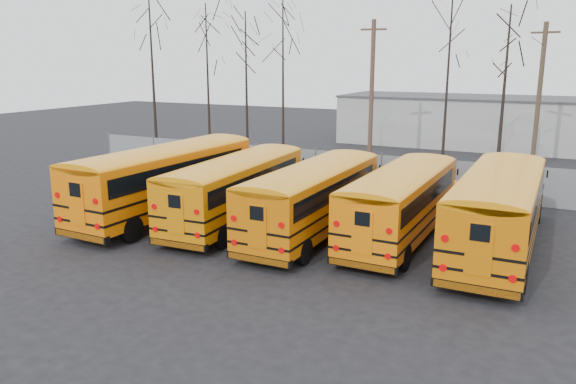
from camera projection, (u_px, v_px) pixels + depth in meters
The scene contains 16 objects.
ground at pixel (284, 255), 21.03m from camera, with size 120.00×120.00×0.00m, color black.
fence at pixel (381, 173), 31.26m from camera, with size 40.00×0.04×2.00m, color gray.
distant_building at pixel (475, 122), 47.60m from camera, with size 22.00×8.00×4.00m, color #BBBAB5.
bus_a at pixel (169, 174), 25.89m from camera, with size 3.26×12.13×3.36m.
bus_b at pixel (238, 184), 24.80m from camera, with size 2.99×10.94×3.03m.
bus_c at pixel (315, 193), 23.12m from camera, with size 2.58×10.85×3.03m.
bus_d at pixel (403, 198), 22.50m from camera, with size 2.61×10.67×2.97m.
bus_e at pixel (499, 205), 20.84m from camera, with size 2.67×11.53×3.22m.
utility_pole_left at pixel (372, 92), 38.05m from camera, with size 1.73×0.43×9.74m.
utility_pole_right at pixel (539, 98), 34.51m from camera, with size 1.66×0.44×9.35m.
tree_0 at pixel (153, 73), 40.75m from camera, with size 0.26×0.26×12.36m, color black.
tree_1 at pixel (208, 86), 37.95m from camera, with size 0.26×0.26×10.75m, color black.
tree_2 at pixel (247, 93), 36.19m from camera, with size 0.26×0.26×10.10m, color black.
tree_3 at pixel (283, 82), 34.88m from camera, with size 0.26×0.26×11.53m, color black.
tree_4 at pixel (447, 81), 31.38m from camera, with size 0.26×0.26×11.96m, color black.
tree_5 at pixel (503, 96), 32.35m from camera, with size 0.26×0.26×10.15m, color black.
Camera 1 is at (8.99, -17.78, 7.14)m, focal length 35.00 mm.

